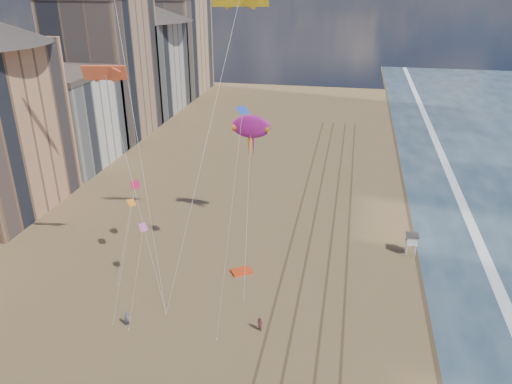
{
  "coord_description": "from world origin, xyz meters",
  "views": [
    {
      "loc": [
        5.39,
        -25.6,
        32.85
      ],
      "look_at": [
        -4.79,
        26.0,
        9.5
      ],
      "focal_mm": 35.0,
      "sensor_mm": 36.0,
      "label": 1
    }
  ],
  "objects_px": {
    "grounded_kite": "(242,271)",
    "show_kite": "(251,127)",
    "kite_flyer_a": "(127,319)",
    "kite_flyer_b": "(260,325)",
    "lifeguard_stand": "(412,239)"
  },
  "relations": [
    {
      "from": "grounded_kite",
      "to": "lifeguard_stand",
      "type": "bearing_deg",
      "value": -11.98
    },
    {
      "from": "grounded_kite",
      "to": "show_kite",
      "type": "height_order",
      "value": "show_kite"
    },
    {
      "from": "show_kite",
      "to": "kite_flyer_b",
      "type": "distance_m",
      "value": 25.41
    },
    {
      "from": "show_kite",
      "to": "kite_flyer_a",
      "type": "relative_size",
      "value": 12.59
    },
    {
      "from": "show_kite",
      "to": "kite_flyer_a",
      "type": "height_order",
      "value": "show_kite"
    },
    {
      "from": "lifeguard_stand",
      "to": "kite_flyer_b",
      "type": "distance_m",
      "value": 24.14
    },
    {
      "from": "lifeguard_stand",
      "to": "kite_flyer_b",
      "type": "height_order",
      "value": "lifeguard_stand"
    },
    {
      "from": "lifeguard_stand",
      "to": "show_kite",
      "type": "distance_m",
      "value": 24.61
    },
    {
      "from": "lifeguard_stand",
      "to": "grounded_kite",
      "type": "xyz_separation_m",
      "value": [
        -20.0,
        -8.12,
        -2.07
      ]
    },
    {
      "from": "lifeguard_stand",
      "to": "show_kite",
      "type": "relative_size",
      "value": 0.13
    },
    {
      "from": "grounded_kite",
      "to": "show_kite",
      "type": "xyz_separation_m",
      "value": [
        -1.0,
        10.61,
        14.66
      ]
    },
    {
      "from": "lifeguard_stand",
      "to": "kite_flyer_b",
      "type": "bearing_deg",
      "value": -131.33
    },
    {
      "from": "grounded_kite",
      "to": "show_kite",
      "type": "relative_size",
      "value": 0.11
    },
    {
      "from": "kite_flyer_a",
      "to": "kite_flyer_b",
      "type": "bearing_deg",
      "value": 0.07
    },
    {
      "from": "kite_flyer_a",
      "to": "kite_flyer_b",
      "type": "height_order",
      "value": "kite_flyer_a"
    }
  ]
}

